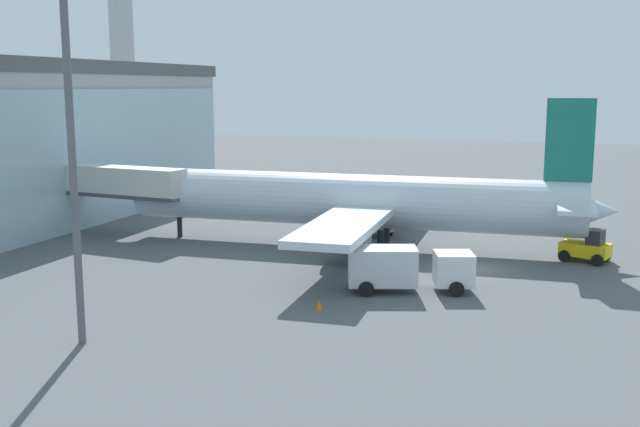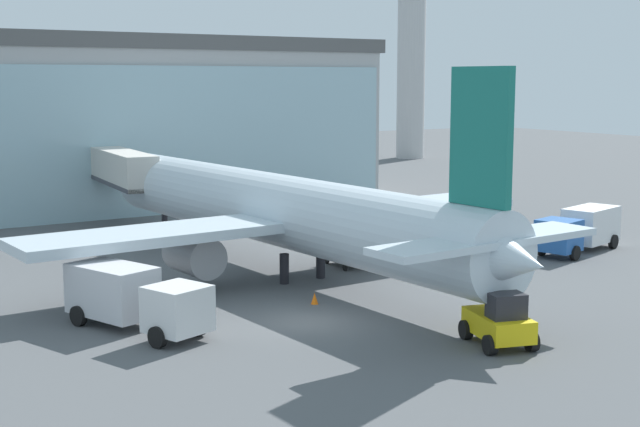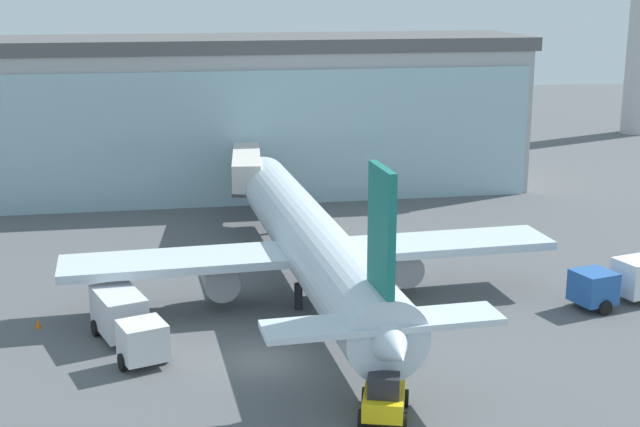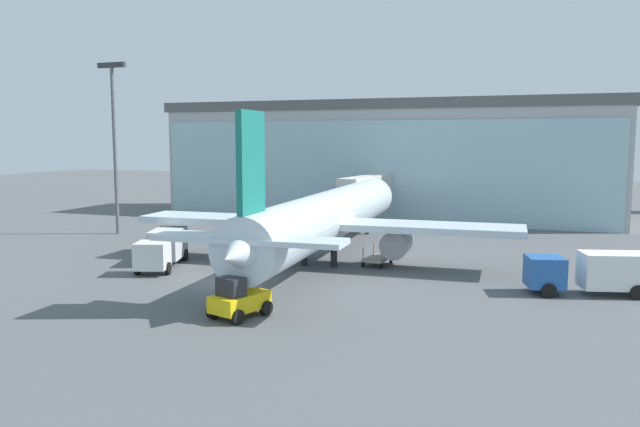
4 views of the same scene
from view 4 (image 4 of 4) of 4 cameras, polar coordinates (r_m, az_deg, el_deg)
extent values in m
plane|color=#545659|center=(42.92, -8.65, -6.22)|extent=(240.00, 240.00, 0.00)
cube|color=#A8A8A8|center=(78.52, 5.94, 4.54)|extent=(55.00, 13.77, 13.04)
cube|color=#9BBEC9|center=(72.57, 4.76, 3.85)|extent=(53.54, 1.96, 11.74)
cube|color=#535353|center=(78.56, 6.01, 9.73)|extent=(56.10, 14.04, 1.20)
cube|color=beige|center=(68.49, 4.56, 2.47)|extent=(3.09, 13.20, 2.40)
cube|color=#3F3F47|center=(68.58, 4.55, 1.60)|extent=(3.13, 13.20, 0.30)
cylinder|color=#4C4C51|center=(73.33, 5.91, 0.54)|extent=(0.70, 0.70, 3.24)
cylinder|color=#59595E|center=(66.28, -18.24, 5.37)|extent=(0.36, 0.36, 16.65)
cube|color=#333338|center=(66.66, -18.52, 12.75)|extent=(3.20, 0.40, 0.50)
cylinder|color=silver|center=(49.62, 0.82, -0.19)|extent=(6.68, 34.24, 3.93)
cone|color=silver|center=(66.05, 4.92, 1.54)|extent=(4.16, 3.31, 3.93)
cone|color=silver|center=(33.79, -7.23, -3.59)|extent=(3.85, 4.27, 3.53)
cube|color=silver|center=(48.05, 0.25, -0.90)|extent=(30.18, 6.62, 0.50)
cube|color=silver|center=(34.59, -6.57, -2.35)|extent=(11.16, 3.29, 0.30)
cube|color=#197266|center=(34.63, -6.33, 4.67)|extent=(0.62, 3.22, 5.67)
cylinder|color=gray|center=(50.62, -5.77, -2.08)|extent=(2.35, 3.36, 2.10)
cylinder|color=gray|center=(47.45, 7.03, -2.70)|extent=(2.35, 3.36, 2.10)
cylinder|color=black|center=(47.84, -1.45, -3.81)|extent=(0.50, 0.50, 1.60)
cylinder|color=black|center=(47.17, 1.28, -3.97)|extent=(0.50, 0.50, 1.60)
cylinder|color=black|center=(63.46, 4.33, -1.18)|extent=(0.40, 0.40, 1.60)
cube|color=silver|center=(46.07, -15.09, -3.71)|extent=(2.82, 2.82, 1.90)
cube|color=silver|center=(50.02, -13.74, -2.67)|extent=(3.45, 4.51, 2.20)
cylinder|color=black|center=(45.95, -13.74, -4.90)|extent=(0.59, 0.95, 0.90)
cylinder|color=black|center=(46.57, -16.36, -4.83)|extent=(0.59, 0.95, 0.90)
cylinder|color=black|center=(50.89, -12.22, -3.72)|extent=(0.59, 0.95, 0.90)
cylinder|color=black|center=(51.45, -14.61, -3.67)|extent=(0.59, 0.95, 0.90)
cube|color=#2659A5|center=(41.57, 19.85, -5.01)|extent=(2.73, 2.73, 1.90)
cube|color=white|center=(42.79, 25.33, -4.73)|extent=(4.46, 3.24, 2.20)
cylinder|color=black|center=(40.73, 20.19, -6.64)|extent=(0.95, 0.54, 0.90)
cylinder|color=black|center=(42.80, 19.43, -5.96)|extent=(0.95, 0.54, 0.90)
cylinder|color=black|center=(42.37, 27.04, -6.46)|extent=(0.95, 0.54, 0.90)
cylinder|color=black|center=(44.37, 25.99, -5.82)|extent=(0.95, 0.54, 0.90)
cube|color=#9E998C|center=(48.05, 5.26, -4.13)|extent=(1.79, 2.90, 0.16)
cylinder|color=black|center=(49.39, 4.92, -4.18)|extent=(0.15, 0.45, 0.44)
cylinder|color=#9E998C|center=(49.23, 4.93, -3.23)|extent=(0.08, 0.08, 0.90)
cylinder|color=black|center=(48.91, 6.50, -4.31)|extent=(0.15, 0.45, 0.44)
cylinder|color=#9E998C|center=(48.76, 6.51, -3.35)|extent=(0.08, 0.08, 0.90)
cylinder|color=black|center=(47.34, 3.96, -4.66)|extent=(0.15, 0.45, 0.44)
cylinder|color=#9E998C|center=(47.18, 3.97, -3.67)|extent=(0.08, 0.08, 0.90)
cylinder|color=black|center=(46.84, 5.60, -4.80)|extent=(0.15, 0.45, 0.44)
cylinder|color=#9E998C|center=(46.68, 5.61, -3.80)|extent=(0.08, 0.08, 0.90)
cube|color=yellow|center=(34.52, -7.35, -7.98)|extent=(2.59, 3.56, 0.90)
cube|color=#26262B|center=(33.85, -8.13, -6.64)|extent=(1.62, 1.34, 1.00)
cylinder|color=black|center=(36.02, -7.11, -8.09)|extent=(0.55, 0.86, 0.80)
cylinder|color=black|center=(34.83, -4.96, -8.58)|extent=(0.55, 0.86, 0.80)
cylinder|color=black|center=(34.51, -9.73, -8.81)|extent=(0.55, 0.86, 0.80)
cylinder|color=black|center=(33.27, -7.58, -9.36)|extent=(0.55, 0.86, 0.80)
cone|color=orange|center=(44.25, -4.74, -5.41)|extent=(0.36, 0.36, 0.55)
cone|color=orange|center=(54.76, -16.41, -3.29)|extent=(0.36, 0.36, 0.55)
camera|label=1|loc=(75.65, -46.65, 6.50)|focal=42.00mm
camera|label=2|loc=(40.51, -64.63, 4.40)|focal=50.00mm
camera|label=3|loc=(26.92, -86.25, 20.85)|focal=50.00mm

